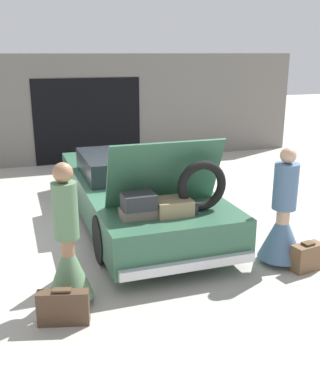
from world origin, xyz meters
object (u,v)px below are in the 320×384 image
suitcase_beside_left_person (63,307)px  suitcase_beside_right_person (307,257)px  car (136,190)px  person_right (282,223)px  person_left (68,255)px

suitcase_beside_left_person → suitcase_beside_right_person: suitcase_beside_left_person is taller
suitcase_beside_left_person → car: bearing=60.4°
person_right → suitcase_beside_left_person: bearing=88.3°
suitcase_beside_left_person → suitcase_beside_right_person: (3.27, 0.24, -0.01)m
person_right → suitcase_beside_left_person: 3.13m
car → suitcase_beside_right_person: 3.09m
car → person_left: 2.81m
person_left → suitcase_beside_left_person: (-0.13, -0.42, -0.42)m
person_left → suitcase_beside_right_person: (3.14, -0.17, -0.43)m
car → person_right: bearing=-57.0°
person_right → suitcase_beside_left_person: (-3.06, -0.56, -0.39)m
person_left → suitcase_beside_right_person: bearing=98.6°
person_right → person_left: bearing=80.7°
person_left → suitcase_beside_right_person: 3.17m
person_right → car: bearing=20.9°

